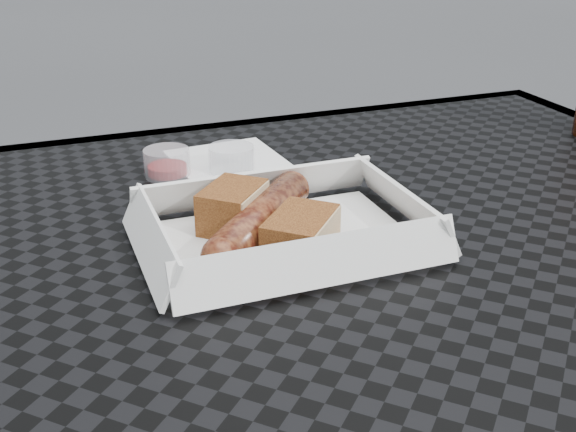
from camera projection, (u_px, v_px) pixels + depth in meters
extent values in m
cube|color=black|center=(430.00, 241.00, 0.66)|extent=(0.80, 0.80, 0.01)
cube|color=black|center=(283.00, 129.00, 0.99)|extent=(0.80, 0.03, 0.03)
cylinder|color=black|center=(56.00, 416.00, 1.00)|extent=(0.03, 0.03, 0.73)
cylinder|color=black|center=(484.00, 319.00, 1.22)|extent=(0.03, 0.03, 0.73)
cube|color=white|center=(284.00, 240.00, 0.64)|extent=(0.22, 0.15, 0.00)
cylinder|color=brown|center=(260.00, 219.00, 0.63)|extent=(0.13, 0.14, 0.03)
sphere|color=brown|center=(291.00, 189.00, 0.70)|extent=(0.03, 0.03, 0.03)
sphere|color=brown|center=(222.00, 257.00, 0.57)|extent=(0.03, 0.03, 0.03)
cube|color=brown|center=(233.00, 207.00, 0.65)|extent=(0.08, 0.08, 0.04)
cube|color=brown|center=(301.00, 235.00, 0.60)|extent=(0.08, 0.08, 0.04)
cylinder|color=#EC420A|center=(341.00, 244.00, 0.63)|extent=(0.02, 0.02, 0.00)
torus|color=white|center=(352.00, 245.00, 0.62)|extent=(0.02, 0.02, 0.00)
cube|color=#B2D17F|center=(351.00, 241.00, 0.63)|extent=(0.02, 0.02, 0.00)
cube|color=white|center=(228.00, 160.00, 0.83)|extent=(0.13, 0.13, 0.00)
cylinder|color=#930A0B|center=(167.00, 163.00, 0.78)|extent=(0.05, 0.05, 0.03)
cylinder|color=silver|center=(231.00, 159.00, 0.79)|extent=(0.05, 0.05, 0.03)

